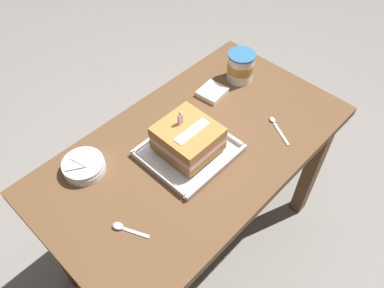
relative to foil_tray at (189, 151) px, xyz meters
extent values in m
plane|color=gray|center=(0.04, 0.00, -0.74)|extent=(8.00, 8.00, 0.00)
cube|color=brown|center=(0.04, 0.00, -0.02)|extent=(1.16, 0.65, 0.04)
cube|color=brown|center=(0.56, -0.26, -0.39)|extent=(0.06, 0.06, 0.70)
cube|color=brown|center=(-0.49, 0.27, -0.39)|extent=(0.06, 0.06, 0.70)
cube|color=brown|center=(0.56, 0.27, -0.39)|extent=(0.06, 0.06, 0.70)
cube|color=silver|center=(0.00, 0.00, 0.00)|extent=(0.30, 0.28, 0.01)
cube|color=silver|center=(0.00, -0.13, 0.01)|extent=(0.30, 0.01, 0.02)
cube|color=silver|center=(0.00, 0.13, 0.01)|extent=(0.30, 0.01, 0.02)
cube|color=silver|center=(-0.15, 0.00, 0.01)|extent=(0.01, 0.25, 0.02)
cube|color=silver|center=(0.15, 0.00, 0.01)|extent=(0.01, 0.25, 0.02)
cube|color=#B97C3D|center=(0.00, 0.00, 0.04)|extent=(0.18, 0.19, 0.04)
cube|color=beige|center=(0.00, 0.00, 0.07)|extent=(0.18, 0.19, 0.02)
cube|color=#B97C3D|center=(0.00, 0.00, 0.10)|extent=(0.18, 0.19, 0.04)
cube|color=white|center=(0.00, -0.01, 0.12)|extent=(0.14, 0.03, 0.00)
cube|color=#E099C6|center=(0.00, 0.04, 0.14)|extent=(0.02, 0.01, 0.04)
ellipsoid|color=yellow|center=(0.00, 0.04, 0.16)|extent=(0.01, 0.01, 0.01)
cylinder|color=white|center=(-0.30, 0.20, 0.01)|extent=(0.14, 0.14, 0.03)
cylinder|color=white|center=(-0.30, 0.20, 0.02)|extent=(0.14, 0.14, 0.03)
cylinder|color=silver|center=(-0.31, 0.19, 0.05)|extent=(0.05, 0.04, 0.07)
cylinder|color=white|center=(0.44, 0.13, 0.05)|extent=(0.11, 0.11, 0.12)
cylinder|color=#B78938|center=(0.44, 0.13, 0.06)|extent=(0.11, 0.11, 0.04)
cylinder|color=teal|center=(0.44, 0.13, 0.11)|extent=(0.11, 0.11, 0.01)
ellipsoid|color=silver|center=(0.33, -0.12, 0.00)|extent=(0.03, 0.04, 0.01)
cube|color=silver|center=(0.30, -0.18, 0.00)|extent=(0.06, 0.11, 0.00)
ellipsoid|color=silver|center=(-0.36, -0.05, 0.00)|extent=(0.04, 0.04, 0.01)
cube|color=silver|center=(-0.33, -0.10, 0.00)|extent=(0.04, 0.08, 0.00)
cube|color=silver|center=(0.28, 0.14, 0.00)|extent=(0.11, 0.10, 0.02)
camera|label=1|loc=(-0.61, -0.60, 1.05)|focal=36.07mm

